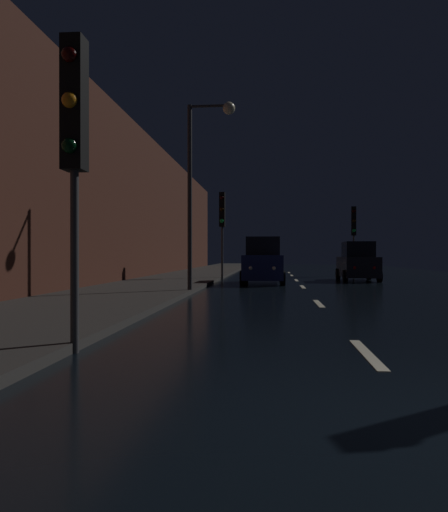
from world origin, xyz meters
name	(u,v)px	position (x,y,z in m)	size (l,w,h in m)	color
ground	(295,280)	(0.00, 24.50, -0.01)	(25.08, 84.00, 0.02)	black
sidewalk_left	(184,278)	(-6.34, 24.50, 0.07)	(4.40, 84.00, 0.15)	#33302D
building_facade_left	(122,199)	(-8.94, 21.00, 4.22)	(0.80, 63.00, 8.43)	#472319
lane_centerline	(300,284)	(0.00, 19.88, 0.01)	(0.16, 34.24, 0.01)	beige
traffic_light_far_right	(354,226)	(4.04, 29.63, 3.28)	(0.33, 0.47, 4.55)	#38383A
traffic_light_near_left	(74,126)	(-4.14, 2.67, 3.24)	(0.31, 0.46, 4.50)	#38383A
traffic_light_far_left	(222,216)	(-4.04, 23.37, 3.50)	(0.32, 0.46, 4.82)	#38383A
streetlamp_overhead	(203,166)	(-3.76, 13.54, 4.54)	(1.70, 0.44, 6.79)	#2D2D30
car_approaching_headlights	(263,262)	(-1.75, 20.25, 1.02)	(2.05, 4.45, 2.24)	#141E51
car_parked_right_far	(358,263)	(3.24, 23.27, 0.95)	(1.91, 4.14, 2.08)	black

